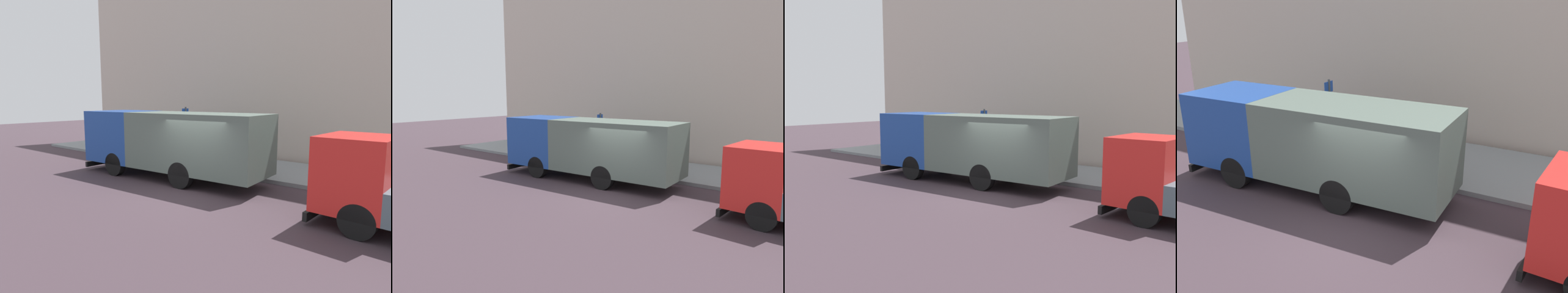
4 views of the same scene
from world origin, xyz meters
The scene contains 7 objects.
ground centered at (0.00, 0.00, 0.00)m, with size 80.00×80.00×0.00m, color #403139.
sidewalk centered at (5.03, 0.00, 0.08)m, with size 4.07×30.00×0.15m, color gray.
large_utility_truck centered at (1.31, 2.11, 1.57)m, with size 2.73×8.36×2.71m.
pedestrian_walking centered at (5.35, 4.39, 1.04)m, with size 0.35×0.35×1.67m.
pedestrian_standing centered at (4.10, 1.92, 1.07)m, with size 0.45×0.45×1.74m.
traffic_cone_orange centered at (3.60, 5.56, 0.51)m, with size 0.50×0.50×0.72m, color orange.
street_sign_post centered at (3.32, 2.99, 1.75)m, with size 0.44×0.08×2.72m.
Camera 4 is at (-7.99, -5.07, 5.57)m, focal length 39.03 mm.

